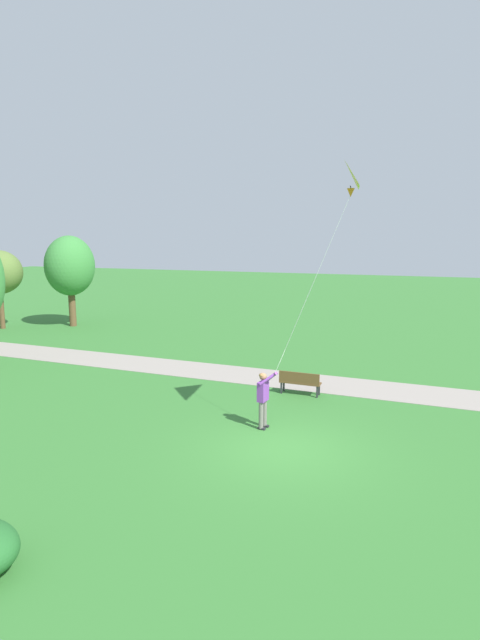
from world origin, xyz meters
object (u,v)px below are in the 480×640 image
object	(u,v)px
person_kite_flyer	(264,395)
flying_kite	(344,179)
tree_lakeside_far	(70,266)
park_bench_near_walkway	(300,381)

from	to	relation	value
person_kite_flyer	flying_kite	size ratio (longest dim) A/B	0.31
flying_kite	tree_lakeside_far	size ratio (longest dim) A/B	1.05
person_kite_flyer	flying_kite	xyz separation A→B (m)	(-0.44, -2.24, 6.17)
park_bench_near_walkway	tree_lakeside_far	bearing A→B (deg)	61.20
person_kite_flyer	park_bench_near_walkway	size ratio (longest dim) A/B	1.20
flying_kite	person_kite_flyer	bearing A→B (deg)	78.98
flying_kite	tree_lakeside_far	world-z (taller)	flying_kite
person_kite_flyer	tree_lakeside_far	size ratio (longest dim) A/B	0.32
park_bench_near_walkway	tree_lakeside_far	size ratio (longest dim) A/B	0.27
person_kite_flyer	park_bench_near_walkway	world-z (taller)	person_kite_flyer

